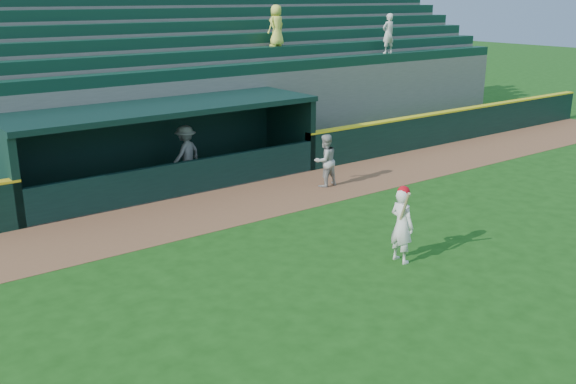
{
  "coord_description": "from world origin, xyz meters",
  "views": [
    {
      "loc": [
        -8.23,
        -9.43,
        5.54
      ],
      "look_at": [
        0.0,
        1.6,
        1.3
      ],
      "focal_mm": 40.0,
      "sensor_mm": 36.0,
      "label": 1
    }
  ],
  "objects": [
    {
      "name": "dugout_player_inside",
      "position": [
        0.72,
        7.82,
        0.87
      ],
      "size": [
        1.29,
        1.04,
        1.75
      ],
      "primitive_type": "imported",
      "rotation": [
        0.0,
        0.0,
        3.55
      ],
      "color": "#989893",
      "rests_on": "ground"
    },
    {
      "name": "field_wall_right",
      "position": [
        12.25,
        6.55,
        0.6
      ],
      "size": [
        15.5,
        0.3,
        1.2
      ],
      "primitive_type": "cube",
      "color": "black",
      "rests_on": "ground"
    },
    {
      "name": "batter_at_plate",
      "position": [
        1.42,
        -0.57,
        0.86
      ],
      "size": [
        0.53,
        0.75,
        1.72
      ],
      "color": "white",
      "rests_on": "ground"
    },
    {
      "name": "dugout",
      "position": [
        0.0,
        8.0,
        1.36
      ],
      "size": [
        9.4,
        2.8,
        2.46
      ],
      "color": "#61615C",
      "rests_on": "ground"
    },
    {
      "name": "stands",
      "position": [
        -0.0,
        12.58,
        2.4
      ],
      "size": [
        34.5,
        6.25,
        7.61
      ],
      "color": "slate",
      "rests_on": "ground"
    },
    {
      "name": "wall_stripe_right",
      "position": [
        12.25,
        6.55,
        1.23
      ],
      "size": [
        15.5,
        0.32,
        0.06
      ],
      "primitive_type": "cube",
      "color": "yellow",
      "rests_on": "field_wall_right"
    },
    {
      "name": "ground",
      "position": [
        0.0,
        0.0,
        0.0
      ],
      "size": [
        120.0,
        120.0,
        0.0
      ],
      "primitive_type": "plane",
      "color": "#184812",
      "rests_on": "ground"
    },
    {
      "name": "warning_track",
      "position": [
        0.0,
        4.9,
        0.01
      ],
      "size": [
        40.0,
        3.0,
        0.01
      ],
      "primitive_type": "cube",
      "color": "brown",
      "rests_on": "ground"
    },
    {
      "name": "dugout_player_front",
      "position": [
        3.78,
        4.81,
        0.8
      ],
      "size": [
        0.78,
        0.61,
        1.59
      ],
      "primitive_type": "imported",
      "rotation": [
        0.0,
        0.0,
        3.15
      ],
      "color": "#ADADA8",
      "rests_on": "ground"
    }
  ]
}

